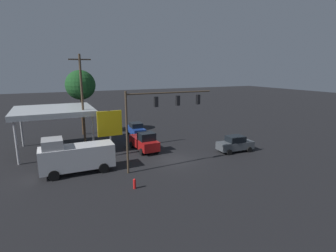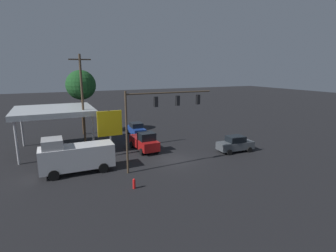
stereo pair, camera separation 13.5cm
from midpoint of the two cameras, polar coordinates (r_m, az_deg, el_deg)
ground_plane at (r=29.13m, az=1.79°, el=-7.40°), size 200.00×200.00×0.00m
traffic_signal_assembly at (r=25.41m, az=-1.87°, el=3.46°), size 9.10×0.43×7.87m
utility_pole at (r=31.51m, az=-17.95°, el=4.78°), size 2.40×0.26×11.45m
gas_station_canopy at (r=34.30m, az=-23.51°, el=2.99°), size 8.94×8.64×5.24m
price_sign at (r=30.18m, az=-12.43°, el=0.25°), size 2.75×0.27×5.26m
delivery_truck at (r=26.68m, az=-19.40°, el=-6.14°), size 6.81×2.59×3.58m
pickup_parked at (r=32.25m, az=-5.04°, el=-3.42°), size 2.44×5.28×2.40m
sedan_waiting at (r=39.84m, az=-6.81°, el=-0.66°), size 2.14×4.44×1.93m
sedan_far at (r=32.79m, az=14.55°, el=-3.80°), size 4.49×2.25×1.93m
street_tree at (r=41.35m, az=-18.34°, el=8.43°), size 4.38×4.38×9.71m
fire_hydrant at (r=22.58m, az=-7.22°, el=-12.32°), size 0.24×0.24×0.88m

